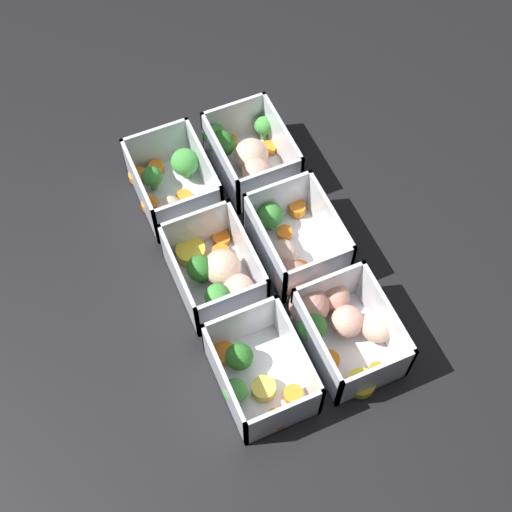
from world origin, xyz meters
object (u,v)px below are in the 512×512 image
at_px(container_near_left, 340,324).
at_px(container_near_center, 291,247).
at_px(container_far_left, 256,374).
at_px(container_near_right, 247,156).
at_px(container_far_center, 217,273).
at_px(container_far_right, 172,183).

height_order(container_near_left, container_near_center, same).
bearing_deg(container_far_left, container_near_right, -21.31).
relative_size(container_near_center, container_far_left, 1.11).
relative_size(container_near_center, container_far_center, 1.07).
relative_size(container_near_left, container_near_center, 1.03).
bearing_deg(container_near_center, container_near_right, -2.25).
relative_size(container_far_center, container_far_right, 1.08).
relative_size(container_far_left, container_far_center, 0.96).
bearing_deg(container_far_center, container_near_center, -91.59).
height_order(container_far_left, container_far_center, same).
height_order(container_near_center, container_near_right, same).
bearing_deg(container_far_left, container_near_center, -38.13).
relative_size(container_near_left, container_far_left, 1.14).
bearing_deg(container_near_right, container_far_center, 145.11).
height_order(container_near_center, container_far_right, same).
bearing_deg(container_near_right, container_far_right, 91.03).
relative_size(container_near_center, container_near_right, 1.05).
height_order(container_near_left, container_far_left, same).
relative_size(container_near_center, container_far_right, 1.15).
distance_m(container_near_right, container_far_left, 0.33).
bearing_deg(container_far_center, container_far_right, 1.52).
distance_m(container_near_right, container_far_center, 0.19).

